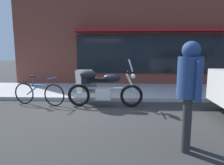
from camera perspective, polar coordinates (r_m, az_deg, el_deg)
name	(u,v)px	position (r m, az deg, el deg)	size (l,w,h in m)	color
ground_plane	(76,112)	(5.40, -10.47, -8.52)	(80.00, 80.00, 0.00)	#2B2B2B
touring_motorcycle	(101,86)	(5.75, -3.31, -1.08)	(2.25, 0.68, 1.41)	black
parked_bicycle	(39,93)	(6.34, -20.89, -2.96)	(1.70, 0.53, 0.93)	black
pedestrian_walking	(189,83)	(3.28, 21.93, -0.19)	(0.47, 0.54, 1.76)	#2C2C2C
sandwich_board_sign	(84,82)	(7.15, -8.29, 0.26)	(0.55, 0.40, 0.86)	silver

